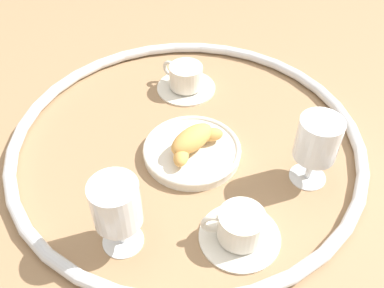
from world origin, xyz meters
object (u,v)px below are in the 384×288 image
Objects in this scene: croissant_large at (193,141)px; coffee_cup_near at (186,79)px; coffee_cup_far at (240,228)px; pastry_plate at (192,151)px; juice_glass_left at (318,141)px; juice_glass_right at (116,206)px.

croissant_large is 0.22m from coffee_cup_near.
pastry_plate is at bearing -118.79° from coffee_cup_far.
juice_glass_left is 0.36m from juice_glass_right.
juice_glass_left reaches higher than pastry_plate.
coffee_cup_far is at bearing 60.85° from croissant_large.
coffee_cup_near is at bearing -136.38° from croissant_large.
juice_glass_left is (-0.09, 0.20, 0.08)m from pastry_plate.
coffee_cup_near is 0.37m from juice_glass_left.
croissant_large is 0.20m from coffee_cup_far.
coffee_cup_near is 0.97× the size of juice_glass_right.
pastry_plate is at bearing -65.97° from juice_glass_left.
juice_glass_right is (0.22, 0.03, 0.05)m from croissant_large.
juice_glass_right is at bearing -48.74° from coffee_cup_far.
croissant_large is 0.23m from juice_glass_left.
juice_glass_left is (-0.09, 0.20, 0.05)m from croissant_large.
coffee_cup_near is 0.97× the size of juice_glass_left.
coffee_cup_far is at bearing -7.31° from juice_glass_left.
juice_glass_left reaches higher than coffee_cup_near.
coffee_cup_far reaches higher than pastry_plate.
coffee_cup_far is 0.20m from juice_glass_left.
croissant_large reaches higher than coffee_cup_near.
juice_glass_left is at bearing 152.06° from juice_glass_right.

